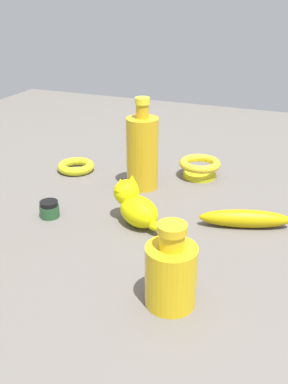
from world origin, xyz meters
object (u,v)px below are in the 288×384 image
object	(u,v)px
banana	(245,219)
bangle	(76,166)
bottle_tall	(142,152)
bottle_short	(171,272)
cat_figurine	(135,205)
nail_polish_jar	(49,209)
bowl	(200,166)

from	to	relation	value
banana	bangle	bearing A→B (deg)	146.07
bottle_tall	bottle_short	size ratio (longest dim) A/B	1.59
banana	bottle_short	bearing A→B (deg)	-120.58
bottle_short	cat_figurine	bearing A→B (deg)	34.70
bangle	cat_figurine	xyz separation A→B (m)	(-0.21, -0.27, 0.03)
banana	bottle_short	distance (m)	0.30
nail_polish_jar	bottle_tall	bearing A→B (deg)	-30.27
cat_figurine	banana	world-z (taller)	cat_figurine
nail_polish_jar	cat_figurine	bearing A→B (deg)	-76.89
bangle	bowl	xyz separation A→B (m)	(0.08, -0.33, 0.02)
bangle	banana	xyz separation A→B (m)	(-0.14, -0.49, 0.01)
banana	bottle_tall	distance (m)	0.31
bowl	bottle_short	xyz separation A→B (m)	(-0.52, -0.09, 0.03)
bowl	banana	xyz separation A→B (m)	(-0.23, -0.16, -0.01)
bangle	bottle_short	xyz separation A→B (m)	(-0.43, -0.42, 0.05)
cat_figurine	banana	xyz separation A→B (m)	(0.07, -0.22, -0.02)
bottle_short	banana	bearing A→B (deg)	-13.14
bottle_tall	bangle	bearing A→B (deg)	81.29
bowl	nail_polish_jar	size ratio (longest dim) A/B	2.51
banana	nail_polish_jar	xyz separation A→B (m)	(-0.11, 0.41, -0.00)
banana	bottle_short	world-z (taller)	bottle_short
cat_figurine	bottle_tall	world-z (taller)	bottle_tall
bangle	bottle_tall	size ratio (longest dim) A/B	0.45
nail_polish_jar	bottle_short	size ratio (longest dim) A/B	0.30
banana	bottle_short	size ratio (longest dim) A/B	1.33
banana	bottle_tall	world-z (taller)	bottle_tall
bowl	bottle_tall	size ratio (longest dim) A/B	0.48
banana	bottle_tall	size ratio (longest dim) A/B	0.84
cat_figurine	nail_polish_jar	size ratio (longest dim) A/B	2.96
banana	bottle_tall	xyz separation A→B (m)	(0.11, 0.28, 0.08)
bottle_short	bowl	bearing A→B (deg)	10.07
bowl	nail_polish_jar	xyz separation A→B (m)	(-0.34, 0.25, -0.01)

